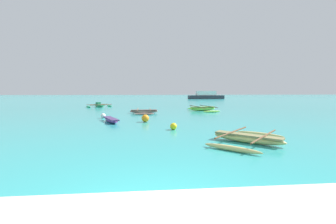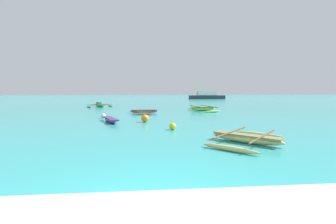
{
  "view_description": "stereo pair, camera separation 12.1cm",
  "coord_description": "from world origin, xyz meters",
  "px_view_note": "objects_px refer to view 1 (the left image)",
  "views": [
    {
      "loc": [
        -0.1,
        -3.47,
        2.17
      ],
      "look_at": [
        1.81,
        16.82,
        0.25
      ],
      "focal_mm": 24.0,
      "sensor_mm": 36.0,
      "label": 1
    },
    {
      "loc": [
        0.02,
        -3.48,
        2.17
      ],
      "look_at": [
        1.81,
        16.82,
        0.25
      ],
      "focal_mm": 24.0,
      "sensor_mm": 36.0,
      "label": 2
    }
  ],
  "objects_px": {
    "moored_boat_4": "(248,138)",
    "mooring_buoy_2": "(103,116)",
    "moored_boat_1": "(203,109)",
    "mooring_buoy_1": "(145,118)",
    "moored_boat_2": "(144,111)",
    "mooring_buoy_0": "(173,126)",
    "moored_boat_0": "(111,120)",
    "distant_ferry": "(206,96)",
    "moored_boat_3": "(99,105)"
  },
  "relations": [
    {
      "from": "moored_boat_1",
      "to": "mooring_buoy_0",
      "type": "height_order",
      "value": "moored_boat_1"
    },
    {
      "from": "moored_boat_0",
      "to": "moored_boat_4",
      "type": "bearing_deg",
      "value": 21.5
    },
    {
      "from": "moored_boat_0",
      "to": "mooring_buoy_0",
      "type": "bearing_deg",
      "value": 26.14
    },
    {
      "from": "moored_boat_1",
      "to": "moored_boat_3",
      "type": "relative_size",
      "value": 1.42
    },
    {
      "from": "moored_boat_1",
      "to": "moored_boat_2",
      "type": "height_order",
      "value": "moored_boat_1"
    },
    {
      "from": "moored_boat_2",
      "to": "moored_boat_3",
      "type": "xyz_separation_m",
      "value": [
        -6.12,
        8.79,
        0.03
      ]
    },
    {
      "from": "moored_boat_0",
      "to": "moored_boat_2",
      "type": "distance_m",
      "value": 6.62
    },
    {
      "from": "moored_boat_1",
      "to": "mooring_buoy_1",
      "type": "bearing_deg",
      "value": -137.04
    },
    {
      "from": "moored_boat_1",
      "to": "mooring_buoy_2",
      "type": "bearing_deg",
      "value": -158.64
    },
    {
      "from": "mooring_buoy_2",
      "to": "distant_ferry",
      "type": "bearing_deg",
      "value": 64.93
    },
    {
      "from": "moored_boat_0",
      "to": "mooring_buoy_1",
      "type": "height_order",
      "value": "mooring_buoy_1"
    },
    {
      "from": "mooring_buoy_0",
      "to": "mooring_buoy_2",
      "type": "bearing_deg",
      "value": 130.59
    },
    {
      "from": "moored_boat_1",
      "to": "moored_boat_0",
      "type": "bearing_deg",
      "value": -146.85
    },
    {
      "from": "moored_boat_4",
      "to": "mooring_buoy_1",
      "type": "relative_size",
      "value": 7.77
    },
    {
      "from": "mooring_buoy_0",
      "to": "mooring_buoy_2",
      "type": "height_order",
      "value": "mooring_buoy_2"
    },
    {
      "from": "moored_boat_2",
      "to": "mooring_buoy_1",
      "type": "distance_m",
      "value": 6.42
    },
    {
      "from": "moored_boat_0",
      "to": "moored_boat_3",
      "type": "distance_m",
      "value": 15.52
    },
    {
      "from": "moored_boat_4",
      "to": "moored_boat_2",
      "type": "bearing_deg",
      "value": 152.37
    },
    {
      "from": "mooring_buoy_0",
      "to": "moored_boat_3",
      "type": "bearing_deg",
      "value": 113.08
    },
    {
      "from": "mooring_buoy_1",
      "to": "mooring_buoy_2",
      "type": "relative_size",
      "value": 1.34
    },
    {
      "from": "moored_boat_4",
      "to": "mooring_buoy_2",
      "type": "distance_m",
      "value": 11.99
    },
    {
      "from": "mooring_buoy_2",
      "to": "moored_boat_4",
      "type": "bearing_deg",
      "value": -50.14
    },
    {
      "from": "moored_boat_0",
      "to": "distant_ferry",
      "type": "height_order",
      "value": "distant_ferry"
    },
    {
      "from": "moored_boat_4",
      "to": "mooring_buoy_0",
      "type": "distance_m",
      "value": 4.38
    },
    {
      "from": "distant_ferry",
      "to": "mooring_buoy_2",
      "type": "bearing_deg",
      "value": -115.07
    },
    {
      "from": "mooring_buoy_1",
      "to": "distant_ferry",
      "type": "bearing_deg",
      "value": 69.94
    },
    {
      "from": "mooring_buoy_1",
      "to": "distant_ferry",
      "type": "relative_size",
      "value": 0.05
    },
    {
      "from": "moored_boat_1",
      "to": "mooring_buoy_0",
      "type": "xyz_separation_m",
      "value": [
        -4.64,
        -11.81,
        -0.04
      ]
    },
    {
      "from": "moored_boat_4",
      "to": "mooring_buoy_2",
      "type": "xyz_separation_m",
      "value": [
        -7.69,
        9.2,
        0.01
      ]
    },
    {
      "from": "moored_boat_0",
      "to": "mooring_buoy_1",
      "type": "relative_size",
      "value": 5.37
    },
    {
      "from": "mooring_buoy_1",
      "to": "moored_boat_0",
      "type": "bearing_deg",
      "value": 175.48
    },
    {
      "from": "moored_boat_0",
      "to": "mooring_buoy_0",
      "type": "distance_m",
      "value": 5.3
    },
    {
      "from": "moored_boat_3",
      "to": "distant_ferry",
      "type": "distance_m",
      "value": 36.48
    },
    {
      "from": "moored_boat_0",
      "to": "moored_boat_4",
      "type": "relative_size",
      "value": 0.69
    },
    {
      "from": "moored_boat_1",
      "to": "mooring_buoy_0",
      "type": "distance_m",
      "value": 12.69
    },
    {
      "from": "distant_ferry",
      "to": "moored_boat_3",
      "type": "bearing_deg",
      "value": -127.82
    },
    {
      "from": "moored_boat_1",
      "to": "moored_boat_4",
      "type": "xyz_separation_m",
      "value": [
        -1.91,
        -15.24,
        -0.05
      ]
    },
    {
      "from": "moored_boat_0",
      "to": "moored_boat_3",
      "type": "relative_size",
      "value": 0.83
    },
    {
      "from": "mooring_buoy_2",
      "to": "distant_ferry",
      "type": "height_order",
      "value": "distant_ferry"
    },
    {
      "from": "moored_boat_1",
      "to": "distant_ferry",
      "type": "height_order",
      "value": "distant_ferry"
    },
    {
      "from": "moored_boat_3",
      "to": "moored_boat_4",
      "type": "xyz_separation_m",
      "value": [
        10.62,
        -21.94,
        -0.03
      ]
    },
    {
      "from": "mooring_buoy_1",
      "to": "moored_boat_4",
      "type": "bearing_deg",
      "value": -57.21
    },
    {
      "from": "mooring_buoy_2",
      "to": "mooring_buoy_1",
      "type": "bearing_deg",
      "value": -36.49
    },
    {
      "from": "moored_boat_2",
      "to": "moored_boat_3",
      "type": "relative_size",
      "value": 1.08
    },
    {
      "from": "moored_boat_2",
      "to": "moored_boat_4",
      "type": "bearing_deg",
      "value": -71.73
    },
    {
      "from": "moored_boat_2",
      "to": "mooring_buoy_1",
      "type": "xyz_separation_m",
      "value": [
        0.17,
        -6.42,
        0.09
      ]
    },
    {
      "from": "mooring_buoy_0",
      "to": "mooring_buoy_1",
      "type": "relative_size",
      "value": 0.73
    },
    {
      "from": "moored_boat_3",
      "to": "mooring_buoy_1",
      "type": "height_order",
      "value": "moored_boat_3"
    },
    {
      "from": "mooring_buoy_0",
      "to": "moored_boat_2",
      "type": "bearing_deg",
      "value": 100.32
    },
    {
      "from": "mooring_buoy_0",
      "to": "mooring_buoy_1",
      "type": "height_order",
      "value": "mooring_buoy_1"
    }
  ]
}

